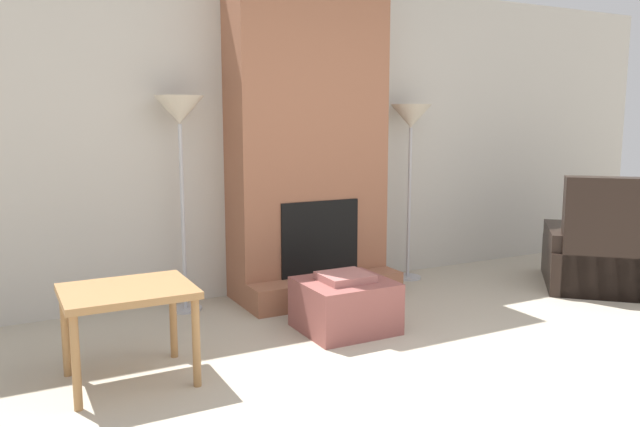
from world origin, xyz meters
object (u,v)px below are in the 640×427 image
ottoman (345,304)px  floor_lamp_right (411,126)px  floor_lamp_left (180,122)px  armchair (603,258)px  side_table (128,301)px

ottoman → floor_lamp_right: 1.97m
floor_lamp_left → armchair: bearing=-17.8°
side_table → floor_lamp_left: bearing=61.1°
armchair → floor_lamp_right: floor_lamp_right is taller
armchair → floor_lamp_left: size_ratio=0.83×
ottoman → armchair: (2.49, -0.11, 0.09)m
ottoman → side_table: size_ratio=0.88×
armchair → side_table: size_ratio=1.93×
armchair → floor_lamp_left: bearing=25.4°
floor_lamp_left → floor_lamp_right: 2.08m
armchair → side_table: (-3.98, -0.08, 0.19)m
ottoman → floor_lamp_left: 1.79m
floor_lamp_right → floor_lamp_left: bearing=180.0°
side_table → ottoman: bearing=7.0°
side_table → floor_lamp_right: 3.09m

